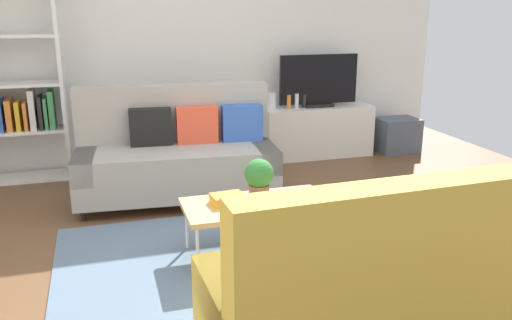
{
  "coord_description": "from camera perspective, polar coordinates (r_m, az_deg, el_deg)",
  "views": [
    {
      "loc": [
        -1.09,
        -3.62,
        1.85
      ],
      "look_at": [
        0.09,
        0.34,
        0.65
      ],
      "focal_mm": 37.45,
      "sensor_mm": 36.0,
      "label": 1
    }
  ],
  "objects": [
    {
      "name": "area_rug",
      "position": [
        4.01,
        0.2,
        -11.17
      ],
      "size": [
        2.9,
        2.2,
        0.01
      ],
      "primitive_type": "cube",
      "color": "slate",
      "rests_on": "ground_plane"
    },
    {
      "name": "couch_beige",
      "position": [
        5.27,
        -8.38,
        0.62
      ],
      "size": [
        1.96,
        0.99,
        1.1
      ],
      "rotation": [
        0.0,
        0.0,
        3.06
      ],
      "color": "gray",
      "rests_on": "ground_plane"
    },
    {
      "name": "wall_far",
      "position": [
        6.53,
        -7.13,
        12.55
      ],
      "size": [
        6.4,
        0.12,
        2.9
      ],
      "primitive_type": "cube",
      "color": "white",
      "rests_on": "ground_plane"
    },
    {
      "name": "tv_console",
      "position": [
        6.79,
        6.46,
        3.07
      ],
      "size": [
        1.4,
        0.44,
        0.64
      ],
      "primitive_type": "cube",
      "color": "silver",
      "rests_on": "ground_plane"
    },
    {
      "name": "bottle_1",
      "position": [
        6.57,
        4.36,
        6.32
      ],
      "size": [
        0.05,
        0.05,
        0.18
      ],
      "primitive_type": "cylinder",
      "color": "silver",
      "rests_on": "tv_console"
    },
    {
      "name": "couch_green",
      "position": [
        2.94,
        13.88,
        -12.92
      ],
      "size": [
        1.93,
        0.91,
        1.1
      ],
      "rotation": [
        0.0,
        0.0,
        0.04
      ],
      "color": "gold",
      "rests_on": "ground_plane"
    },
    {
      "name": "storage_trunk",
      "position": [
        7.23,
        14.81,
        2.61
      ],
      "size": [
        0.52,
        0.4,
        0.44
      ],
      "primitive_type": "cube",
      "color": "#4C5666",
      "rests_on": "ground_plane"
    },
    {
      "name": "tv",
      "position": [
        6.66,
        6.7,
        8.33
      ],
      "size": [
        1.0,
        0.2,
        0.64
      ],
      "color": "black",
      "rests_on": "tv_console"
    },
    {
      "name": "bottle_2",
      "position": [
        6.61,
        5.2,
        6.3
      ],
      "size": [
        0.04,
        0.04,
        0.17
      ],
      "primitive_type": "cylinder",
      "color": "#262626",
      "rests_on": "tv_console"
    },
    {
      "name": "ground_plane",
      "position": [
        4.21,
        0.15,
        -9.87
      ],
      "size": [
        7.68,
        7.68,
        0.0
      ],
      "primitive_type": "plane",
      "color": "brown"
    },
    {
      "name": "bottle_0",
      "position": [
        6.53,
        3.52,
        6.24
      ],
      "size": [
        0.05,
        0.05,
        0.17
      ],
      "primitive_type": "cylinder",
      "color": "orange",
      "rests_on": "tv_console"
    },
    {
      "name": "bookshelf",
      "position": [
        6.23,
        -24.89,
        6.47
      ],
      "size": [
        1.1,
        0.36,
        2.1
      ],
      "color": "white",
      "rests_on": "ground_plane"
    },
    {
      "name": "table_book_1",
      "position": [
        4.01,
        -3.05,
        -3.94
      ],
      "size": [
        0.26,
        0.2,
        0.03
      ],
      "primitive_type": "cube",
      "rotation": [
        0.0,
        0.0,
        0.09
      ],
      "color": "orange",
      "rests_on": "table_book_0"
    },
    {
      "name": "coffee_table",
      "position": [
        4.04,
        0.06,
        -4.95
      ],
      "size": [
        1.1,
        0.56,
        0.42
      ],
      "color": "tan",
      "rests_on": "ground_plane"
    },
    {
      "name": "table_book_0",
      "position": [
        4.02,
        -3.04,
        -4.41
      ],
      "size": [
        0.25,
        0.19,
        0.04
      ],
      "primitive_type": "cube",
      "rotation": [
        0.0,
        0.0,
        0.04
      ],
      "color": "gold",
      "rests_on": "coffee_table"
    },
    {
      "name": "vase_0",
      "position": [
        6.56,
        1.7,
        6.38
      ],
      "size": [
        0.13,
        0.13,
        0.19
      ],
      "primitive_type": "cylinder",
      "color": "silver",
      "rests_on": "tv_console"
    },
    {
      "name": "potted_plant",
      "position": [
        4.0,
        0.33,
        -1.94
      ],
      "size": [
        0.22,
        0.22,
        0.33
      ],
      "color": "brown",
      "rests_on": "coffee_table"
    }
  ]
}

